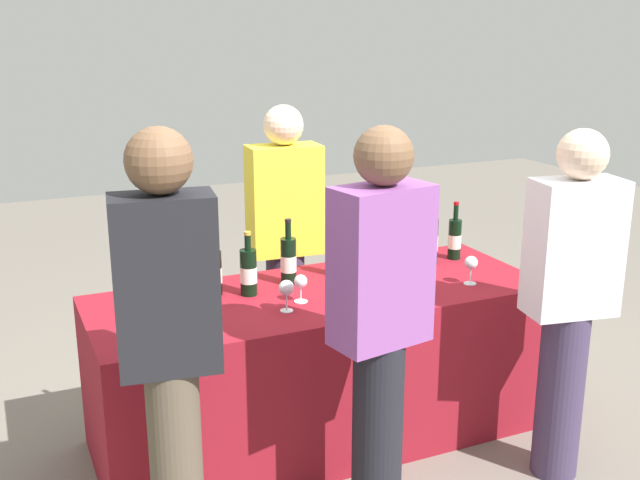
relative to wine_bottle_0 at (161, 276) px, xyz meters
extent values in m
plane|color=slate|center=(0.70, -0.17, -0.87)|extent=(12.00, 12.00, 0.00)
cube|color=maroon|center=(0.70, -0.17, -0.49)|extent=(2.12, 0.80, 0.74)
cylinder|color=black|center=(0.00, 0.00, 0.00)|extent=(0.07, 0.07, 0.24)
cylinder|color=black|center=(0.00, 0.00, 0.15)|extent=(0.03, 0.03, 0.08)
cylinder|color=black|center=(0.00, 0.00, 0.20)|extent=(0.03, 0.03, 0.02)
cylinder|color=silver|center=(0.00, 0.00, -0.02)|extent=(0.07, 0.07, 0.08)
cylinder|color=black|center=(0.24, 0.00, -0.02)|extent=(0.07, 0.07, 0.21)
cylinder|color=black|center=(0.24, 0.00, 0.12)|extent=(0.03, 0.03, 0.08)
cylinder|color=gold|center=(0.24, 0.00, 0.17)|extent=(0.03, 0.03, 0.02)
cylinder|color=silver|center=(0.24, 0.00, -0.03)|extent=(0.07, 0.07, 0.07)
cylinder|color=black|center=(0.39, -0.07, -0.02)|extent=(0.08, 0.08, 0.21)
cylinder|color=black|center=(0.39, -0.07, 0.13)|extent=(0.03, 0.03, 0.07)
cylinder|color=gold|center=(0.39, -0.07, 0.17)|extent=(0.03, 0.03, 0.02)
cylinder|color=silver|center=(0.39, -0.07, -0.03)|extent=(0.08, 0.08, 0.08)
cylinder|color=black|center=(0.61, 0.00, -0.01)|extent=(0.07, 0.07, 0.22)
cylinder|color=black|center=(0.61, 0.00, 0.14)|extent=(0.03, 0.03, 0.08)
cylinder|color=black|center=(0.61, 0.00, 0.19)|extent=(0.03, 0.03, 0.02)
cylinder|color=silver|center=(0.61, 0.00, -0.02)|extent=(0.08, 0.08, 0.08)
cylinder|color=black|center=(0.89, 0.00, -0.01)|extent=(0.07, 0.07, 0.22)
cylinder|color=black|center=(0.89, 0.00, 0.14)|extent=(0.03, 0.03, 0.08)
cylinder|color=gold|center=(0.89, 0.00, 0.19)|extent=(0.03, 0.03, 0.02)
cylinder|color=silver|center=(0.89, 0.00, -0.02)|extent=(0.07, 0.07, 0.08)
cylinder|color=black|center=(1.26, 0.04, -0.02)|extent=(0.06, 0.06, 0.20)
cylinder|color=black|center=(1.26, 0.04, 0.13)|extent=(0.02, 0.02, 0.09)
cylinder|color=gold|center=(1.26, 0.04, 0.18)|extent=(0.03, 0.03, 0.02)
cylinder|color=silver|center=(1.26, 0.04, -0.03)|extent=(0.06, 0.06, 0.07)
cylinder|color=black|center=(1.41, 0.00, -0.01)|extent=(0.07, 0.07, 0.23)
cylinder|color=black|center=(1.41, 0.00, 0.16)|extent=(0.03, 0.03, 0.09)
cylinder|color=black|center=(1.41, 0.00, 0.21)|extent=(0.03, 0.03, 0.02)
cylinder|color=silver|center=(1.41, 0.00, -0.02)|extent=(0.08, 0.08, 0.08)
cylinder|color=black|center=(1.56, 0.01, -0.02)|extent=(0.07, 0.07, 0.21)
cylinder|color=black|center=(1.56, 0.01, 0.13)|extent=(0.03, 0.03, 0.08)
cylinder|color=maroon|center=(1.56, 0.01, 0.18)|extent=(0.03, 0.03, 0.02)
cylinder|color=silver|center=(1.56, 0.01, -0.03)|extent=(0.07, 0.07, 0.07)
cylinder|color=silver|center=(0.00, -0.31, -0.12)|extent=(0.07, 0.07, 0.00)
cylinder|color=silver|center=(0.00, -0.31, -0.08)|extent=(0.01, 0.01, 0.07)
sphere|color=silver|center=(0.00, -0.31, -0.02)|extent=(0.06, 0.06, 0.06)
sphere|color=#590C19|center=(0.00, -0.31, -0.03)|extent=(0.03, 0.03, 0.03)
cylinder|color=silver|center=(0.47, -0.34, -0.12)|extent=(0.06, 0.06, 0.00)
cylinder|color=silver|center=(0.47, -0.34, -0.08)|extent=(0.01, 0.01, 0.07)
sphere|color=silver|center=(0.47, -0.34, -0.02)|extent=(0.07, 0.07, 0.07)
cylinder|color=silver|center=(0.57, -0.26, -0.12)|extent=(0.06, 0.06, 0.00)
cylinder|color=silver|center=(0.57, -0.26, -0.09)|extent=(0.01, 0.01, 0.07)
sphere|color=silver|center=(0.57, -0.26, -0.02)|extent=(0.06, 0.06, 0.06)
sphere|color=#590C19|center=(0.57, -0.26, -0.04)|extent=(0.03, 0.03, 0.03)
cylinder|color=silver|center=(0.88, -0.29, -0.12)|extent=(0.07, 0.07, 0.00)
cylinder|color=silver|center=(0.88, -0.29, -0.08)|extent=(0.01, 0.01, 0.07)
sphere|color=silver|center=(0.88, -0.29, -0.02)|extent=(0.06, 0.06, 0.06)
cylinder|color=silver|center=(1.12, -0.39, -0.12)|extent=(0.07, 0.07, 0.00)
cylinder|color=silver|center=(1.12, -0.39, -0.08)|extent=(0.01, 0.01, 0.07)
sphere|color=silver|center=(1.12, -0.39, -0.01)|extent=(0.07, 0.07, 0.07)
sphere|color=#590C19|center=(1.12, -0.39, -0.03)|extent=(0.04, 0.04, 0.04)
cylinder|color=silver|center=(1.40, -0.36, -0.12)|extent=(0.06, 0.06, 0.00)
cylinder|color=silver|center=(1.40, -0.36, -0.08)|extent=(0.01, 0.01, 0.07)
sphere|color=silver|center=(1.40, -0.36, -0.01)|extent=(0.06, 0.06, 0.06)
sphere|color=#590C19|center=(1.40, -0.36, -0.03)|extent=(0.04, 0.04, 0.04)
cylinder|color=#3F3351|center=(0.76, 0.42, -0.48)|extent=(0.21, 0.21, 0.77)
cube|color=yellow|center=(0.76, 0.42, 0.19)|extent=(0.39, 0.24, 0.58)
sphere|color=beige|center=(0.76, 0.42, 0.58)|extent=(0.21, 0.21, 0.21)
cylinder|color=brown|center=(-0.16, -0.84, -0.46)|extent=(0.19, 0.19, 0.81)
cube|color=black|center=(-0.16, -0.84, 0.25)|extent=(0.36, 0.23, 0.61)
sphere|color=brown|center=(-0.16, -0.84, 0.66)|extent=(0.22, 0.22, 0.22)
cylinder|color=black|center=(0.62, -0.90, -0.47)|extent=(0.20, 0.20, 0.80)
cube|color=#8C4C99|center=(0.62, -0.90, 0.23)|extent=(0.39, 0.26, 0.60)
sphere|color=brown|center=(0.62, -0.90, 0.64)|extent=(0.22, 0.22, 0.22)
cylinder|color=#3F3351|center=(1.53, -0.89, -0.48)|extent=(0.20, 0.20, 0.77)
cube|color=silver|center=(1.53, -0.89, 0.19)|extent=(0.40, 0.27, 0.57)
sphere|color=beige|center=(1.53, -0.89, 0.58)|extent=(0.21, 0.21, 0.21)
cube|color=white|center=(1.49, 0.74, -0.48)|extent=(0.54, 0.11, 0.77)
camera|label=1|loc=(-0.67, -3.23, 1.09)|focal=42.98mm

